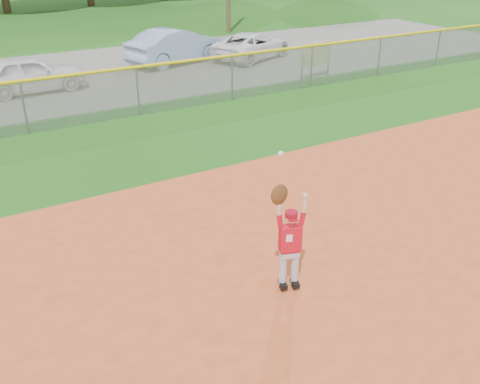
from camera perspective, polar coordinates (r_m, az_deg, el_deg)
name	(u,v)px	position (r m, az deg, el deg)	size (l,w,h in m)	color
ground	(357,273)	(9.26, 12.42, -8.40)	(120.00, 120.00, 0.00)	#1E5914
parking_strip	(85,75)	(22.69, -16.20, 11.88)	(44.00, 10.00, 0.03)	slate
car_white_a	(29,74)	(20.53, -21.60, 11.62)	(1.53, 3.80, 1.30)	white
car_blue	(176,46)	(23.95, -6.83, 15.23)	(1.55, 4.46, 1.47)	#83A3C4
car_white_b	(252,46)	(24.66, 1.29, 15.34)	(1.91, 4.15, 1.15)	white
sponsor_sign	(316,55)	(21.23, 8.10, 14.27)	(1.59, 0.22, 1.42)	gray
outfield_fence	(138,87)	(16.90, -10.88, 10.90)	(40.06, 0.10, 1.55)	gray
ballplayer	(288,237)	(8.16, 5.19, -4.79)	(0.58, 0.36, 2.29)	silver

